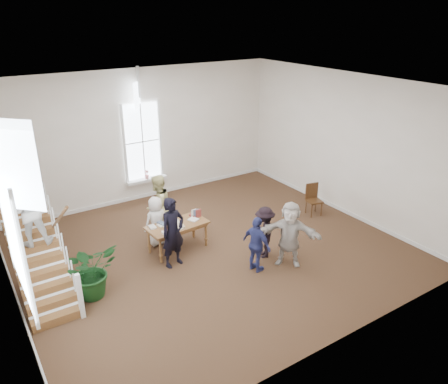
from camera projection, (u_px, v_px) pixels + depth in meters
ground at (211, 250)px, 12.23m from camera, size 10.00×10.00×0.00m
room_shell at (147, 187)px, 15.47m from camera, size 10.49×10.00×10.00m
staircase at (32, 227)px, 10.00m from camera, size 1.10×4.10×2.92m
library_table at (177, 227)px, 11.98m from camera, size 1.73×0.96×0.84m
police_officer at (173, 232)px, 11.16m from camera, size 0.77×0.59×1.90m
elderly_woman at (156, 221)px, 12.27m from camera, size 0.75×0.53×1.44m
person_yellow at (158, 206)px, 12.72m from camera, size 1.13×1.05×1.87m
woman_cluster_a at (257, 245)px, 10.99m from camera, size 0.53×0.93×1.50m
woman_cluster_b at (265, 232)px, 11.65m from camera, size 0.93×1.08×1.45m
woman_cluster_c at (290, 234)px, 11.23m from camera, size 1.52×1.53×1.76m
floor_plant at (91, 270)px, 10.05m from camera, size 1.39×1.27×1.33m
side_chair at (313, 197)px, 14.17m from camera, size 0.53×0.53×1.03m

